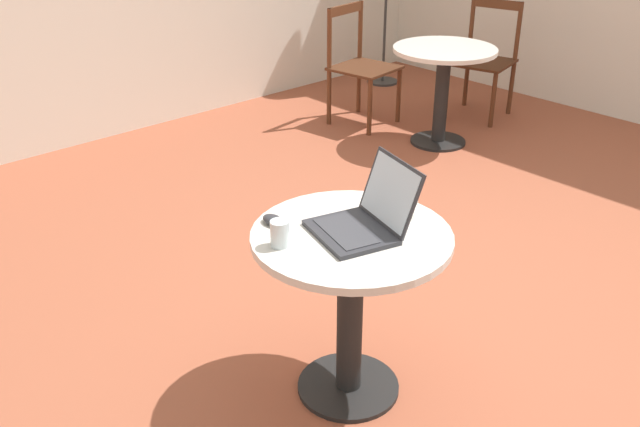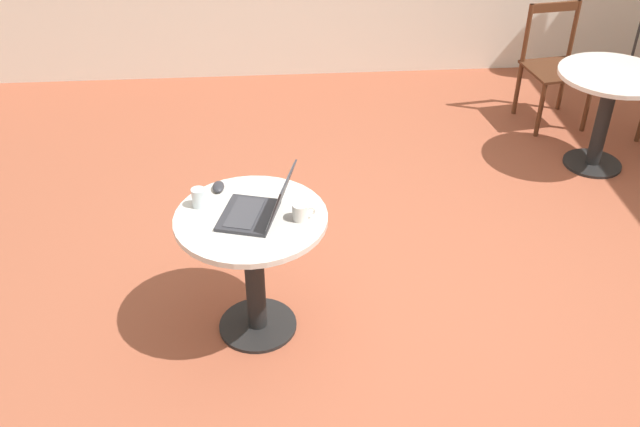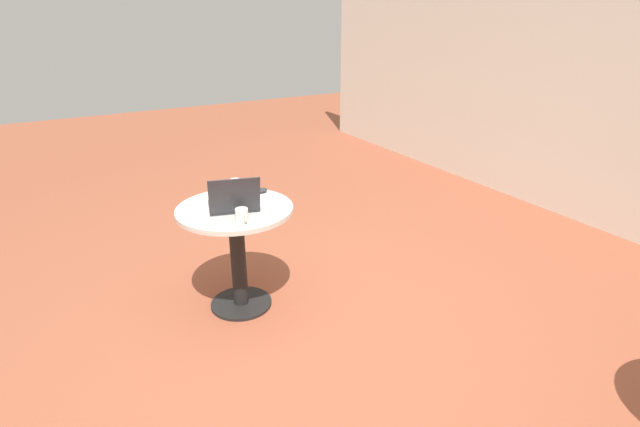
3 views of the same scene
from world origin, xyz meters
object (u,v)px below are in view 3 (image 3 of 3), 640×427
laptop (234,202)px  mug (242,215)px  mouse (260,191)px  drinking_glass (235,186)px  cafe_table_near (237,235)px

laptop → mug: size_ratio=3.59×
mouse → drinking_glass: (-0.09, -0.14, 0.03)m
laptop → mouse: (-0.20, 0.27, -0.04)m
mug → drinking_glass: bearing=163.0°
cafe_table_near → laptop: (0.04, -0.02, 0.24)m
drinking_glass → cafe_table_near: bearing=-23.0°
cafe_table_near → drinking_glass: (-0.25, 0.10, 0.24)m
cafe_table_near → mouse: size_ratio=7.35×
laptop → cafe_table_near: bearing=156.6°
drinking_glass → mug: bearing=-17.0°
cafe_table_near → drinking_glass: bearing=157.0°
cafe_table_near → drinking_glass: size_ratio=7.67×
mouse → cafe_table_near: bearing=-56.9°
cafe_table_near → mug: mug is taller
laptop → drinking_glass: laptop is taller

